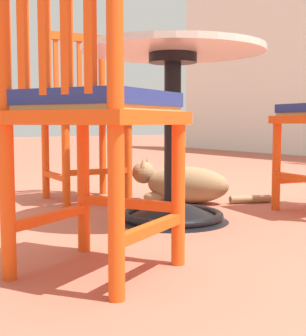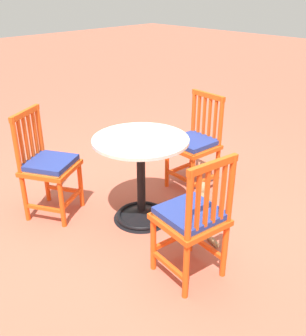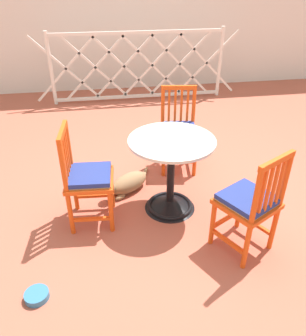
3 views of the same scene
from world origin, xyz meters
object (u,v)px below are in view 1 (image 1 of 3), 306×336
Objects in this scene: cafe_table at (172,155)px; orange_chair_by_planter at (84,117)px; orange_chair_near_fence at (92,112)px; tabby_cat at (181,184)px.

orange_chair_by_planter reaches higher than cafe_table.
orange_chair_by_planter is 1.00× the size of orange_chair_near_fence.
orange_chair_by_planter is at bearing 155.69° from orange_chair_near_fence.
orange_chair_near_fence is 1.58× the size of tabby_cat.
cafe_table is 1.32× the size of tabby_cat.
cafe_table is 0.76m from orange_chair_by_planter.
orange_chair_by_planter reaches higher than tabby_cat.
orange_chair_near_fence is 1.33m from tabby_cat.
cafe_table is 0.83× the size of orange_chair_near_fence.
orange_chair_near_fence is (0.48, -0.61, 0.16)m from cafe_table.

